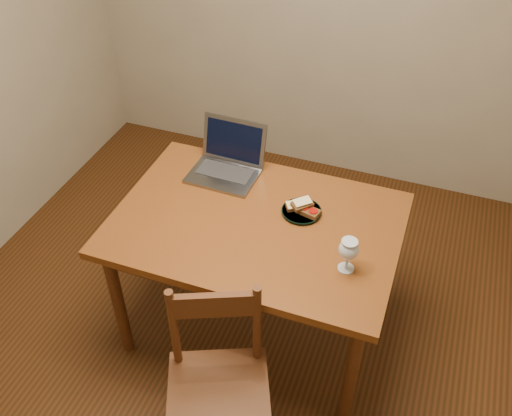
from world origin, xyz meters
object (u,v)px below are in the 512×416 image
(plate, at_px, (301,212))
(laptop, at_px, (228,159))
(table, at_px, (256,235))
(chair, at_px, (218,380))
(milk_glass, at_px, (348,255))

(plate, height_order, laptop, laptop)
(table, bearing_deg, plate, 35.51)
(plate, xyz_separation_m, laptop, (-0.45, 0.20, 0.06))
(plate, bearing_deg, chair, -96.98)
(table, height_order, plate, plate)
(chair, xyz_separation_m, milk_glass, (0.37, 0.52, 0.35))
(milk_glass, relative_size, laptop, 0.47)
(table, relative_size, chair, 2.46)
(milk_glass, distance_m, laptop, 0.86)
(table, relative_size, plate, 6.96)
(chair, bearing_deg, laptop, 85.86)
(table, distance_m, milk_glass, 0.50)
(plate, bearing_deg, table, -144.49)
(table, bearing_deg, chair, -83.06)
(plate, relative_size, milk_glass, 1.16)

